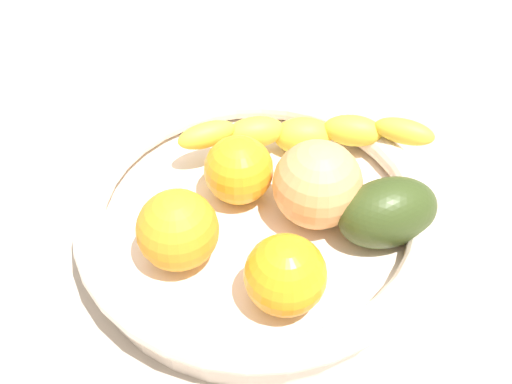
# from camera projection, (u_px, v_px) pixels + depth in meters

# --- Properties ---
(kitchen_counter) EXTENTS (1.20, 1.20, 0.03)m
(kitchen_counter) POSITION_uv_depth(u_px,v_px,m) (256.00, 246.00, 0.53)
(kitchen_counter) COLOR #B0A392
(kitchen_counter) RESTS_ON ground
(fruit_bowl) EXTENTS (0.30, 0.30, 0.05)m
(fruit_bowl) POSITION_uv_depth(u_px,v_px,m) (256.00, 216.00, 0.50)
(fruit_bowl) COLOR silver
(fruit_bowl) RESTS_ON kitchen_counter
(banana_draped_left) EXTENTS (0.07, 0.23, 0.05)m
(banana_draped_left) POSITION_uv_depth(u_px,v_px,m) (304.00, 133.00, 0.54)
(banana_draped_left) COLOR yellow
(banana_draped_left) RESTS_ON fruit_bowl
(orange_front) EXTENTS (0.06, 0.06, 0.06)m
(orange_front) POSITION_uv_depth(u_px,v_px,m) (285.00, 275.00, 0.42)
(orange_front) COLOR orange
(orange_front) RESTS_ON fruit_bowl
(orange_mid_left) EXTENTS (0.06, 0.06, 0.06)m
(orange_mid_left) POSITION_uv_depth(u_px,v_px,m) (239.00, 170.00, 0.50)
(orange_mid_left) COLOR orange
(orange_mid_left) RESTS_ON fruit_bowl
(orange_mid_right) EXTENTS (0.06, 0.06, 0.06)m
(orange_mid_right) POSITION_uv_depth(u_px,v_px,m) (178.00, 230.00, 0.45)
(orange_mid_right) COLOR orange
(orange_mid_right) RESTS_ON fruit_bowl
(peach_blush) EXTENTS (0.07, 0.07, 0.07)m
(peach_blush) POSITION_uv_depth(u_px,v_px,m) (317.00, 185.00, 0.48)
(peach_blush) COLOR #E69D5F
(peach_blush) RESTS_ON fruit_bowl
(avocado_dark) EXTENTS (0.07, 0.09, 0.06)m
(avocado_dark) POSITION_uv_depth(u_px,v_px,m) (388.00, 213.00, 0.47)
(avocado_dark) COLOR #33431B
(avocado_dark) RESTS_ON fruit_bowl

